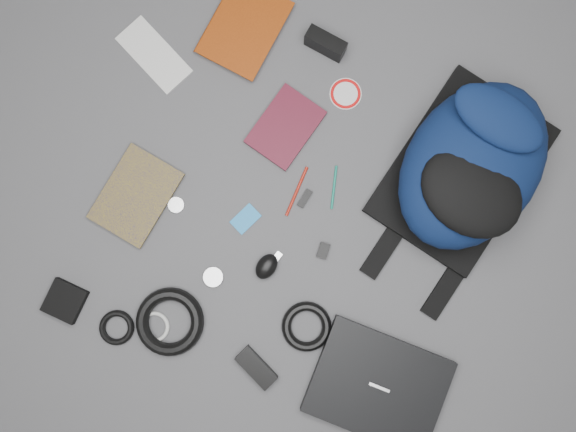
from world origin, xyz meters
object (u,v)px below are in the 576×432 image
at_px(textbook_red, 215,13).
at_px(pouch, 65,301).
at_px(laptop, 378,386).
at_px(power_brick, 256,368).
at_px(backpack, 473,165).
at_px(mouse, 267,267).
at_px(compact_camera, 326,44).
at_px(comic_book, 109,180).
at_px(dvd_case, 285,127).

relative_size(textbook_red, pouch, 2.61).
xyz_separation_m(laptop, power_brick, (-0.31, -0.10, -0.00)).
height_order(backpack, mouse, backpack).
distance_m(backpack, power_brick, 0.77).
xyz_separation_m(backpack, compact_camera, (-0.48, 0.15, -0.08)).
relative_size(backpack, textbook_red, 2.09).
relative_size(backpack, comic_book, 2.21).
relative_size(backpack, dvd_case, 2.63).
xyz_separation_m(dvd_case, power_brick, (0.22, -0.62, 0.01)).
height_order(backpack, comic_book, backpack).
distance_m(backpack, textbook_red, 0.81).
xyz_separation_m(textbook_red, pouch, (-0.01, -0.89, -0.00)).
distance_m(laptop, textbook_red, 1.11).
distance_m(backpack, mouse, 0.60).
bearing_deg(textbook_red, pouch, -88.60).
xyz_separation_m(backpack, laptop, (0.05, -0.62, -0.09)).
height_order(textbook_red, comic_book, textbook_red).
distance_m(dvd_case, power_brick, 0.65).
xyz_separation_m(laptop, dvd_case, (-0.53, 0.52, -0.01)).
relative_size(laptop, mouse, 4.66).
bearing_deg(compact_camera, pouch, -106.26).
distance_m(laptop, power_brick, 0.33).
height_order(compact_camera, mouse, compact_camera).
bearing_deg(compact_camera, dvd_case, -87.12).
bearing_deg(compact_camera, backpack, -14.41).
distance_m(power_brick, pouch, 0.54).
height_order(comic_book, dvd_case, comic_book).
bearing_deg(power_brick, laptop, 37.49).
xyz_separation_m(compact_camera, pouch, (-0.32, -0.94, -0.02)).
bearing_deg(comic_book, dvd_case, 47.20).
relative_size(backpack, power_brick, 4.47).
relative_size(dvd_case, compact_camera, 1.77).
relative_size(comic_book, compact_camera, 2.10).
distance_m(comic_book, dvd_case, 0.50).
bearing_deg(backpack, mouse, -120.17).
bearing_deg(laptop, backpack, 89.62).
bearing_deg(laptop, compact_camera, 120.04).
height_order(dvd_case, power_brick, power_brick).
distance_m(mouse, power_brick, 0.27).
relative_size(textbook_red, mouse, 3.40).
relative_size(compact_camera, pouch, 1.18).
bearing_deg(compact_camera, textbook_red, -168.37).
height_order(backpack, laptop, backpack).
distance_m(comic_book, pouch, 0.35).
bearing_deg(dvd_case, textbook_red, 156.71).
distance_m(dvd_case, pouch, 0.76).
bearing_deg(pouch, compact_camera, 71.05).
relative_size(comic_book, mouse, 3.22).
distance_m(compact_camera, mouse, 0.63).
xyz_separation_m(laptop, compact_camera, (-0.53, 0.77, 0.01)).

